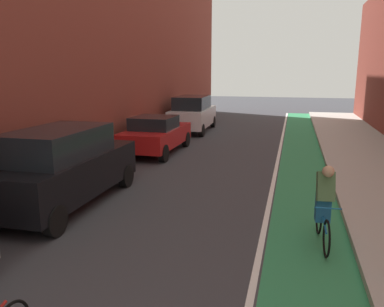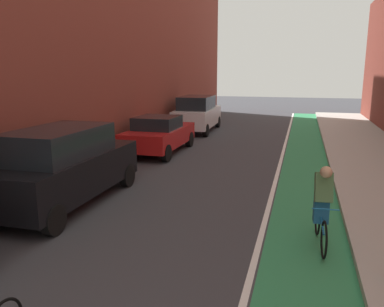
{
  "view_description": "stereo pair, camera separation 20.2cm",
  "coord_description": "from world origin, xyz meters",
  "views": [
    {
      "loc": [
        2.62,
        2.29,
        3.32
      ],
      "look_at": [
        0.2,
        11.5,
        1.28
      ],
      "focal_mm": 35.99,
      "sensor_mm": 36.0,
      "label": 1
    },
    {
      "loc": [
        2.82,
        2.35,
        3.32
      ],
      "look_at": [
        0.2,
        11.5,
        1.28
      ],
      "focal_mm": 35.99,
      "sensor_mm": 36.0,
      "label": 2
    }
  ],
  "objects": [
    {
      "name": "ground_plane",
      "position": [
        0.0,
        14.16,
        0.0
      ],
      "size": [
        79.9,
        79.9,
        0.0
      ],
      "primitive_type": "plane",
      "color": "#38383D"
    },
    {
      "name": "cyclist_mid",
      "position": [
        3.29,
        9.74,
        0.81
      ],
      "size": [
        0.48,
        1.74,
        1.63
      ],
      "color": "black",
      "rests_on": "ground"
    },
    {
      "name": "parked_sedan_red",
      "position": [
        -2.8,
        17.03,
        0.78
      ],
      "size": [
        1.92,
        4.23,
        1.53
      ],
      "color": "red",
      "rests_on": "ground"
    },
    {
      "name": "bike_lane_paint",
      "position": [
        3.05,
        16.16,
        0.0
      ],
      "size": [
        1.6,
        36.32,
        0.0
      ],
      "primitive_type": "cube",
      "color": "#2D8451",
      "rests_on": "ground"
    },
    {
      "name": "parked_suv_white",
      "position": [
        -2.8,
        23.07,
        1.02
      ],
      "size": [
        2.05,
        4.69,
        1.98
      ],
      "color": "silver",
      "rests_on": "ground"
    },
    {
      "name": "lane_divider_stripe",
      "position": [
        2.15,
        16.16,
        0.0
      ],
      "size": [
        0.12,
        36.32,
        0.0
      ],
      "primitive_type": "cube",
      "color": "white",
      "rests_on": "ground"
    },
    {
      "name": "parked_suv_black",
      "position": [
        -2.8,
        10.42,
        1.02
      ],
      "size": [
        1.9,
        4.68,
        1.98
      ],
      "color": "black",
      "rests_on": "ground"
    },
    {
      "name": "sidewalk_right",
      "position": [
        5.5,
        16.16,
        0.07
      ],
      "size": [
        3.29,
        36.32,
        0.14
      ],
      "primitive_type": "cube",
      "color": "#A8A59E",
      "rests_on": "ground"
    }
  ]
}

